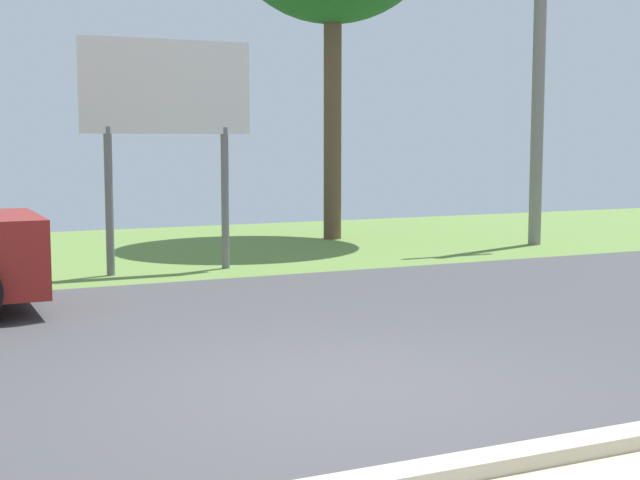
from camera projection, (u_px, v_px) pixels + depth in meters
name	position (u px, v px, depth m)	size (l,w,h in m)	color
ground_plane	(227.00, 327.00, 9.97)	(40.00, 22.00, 0.20)	#424244
utility_pole	(540.00, 39.00, 17.05)	(1.80, 0.24, 7.46)	gray
roadside_billboard	(167.00, 104.00, 13.55)	(2.60, 0.12, 3.50)	slate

